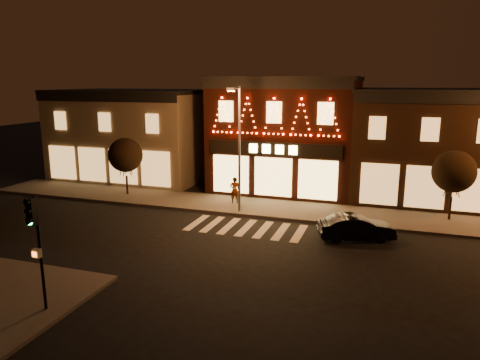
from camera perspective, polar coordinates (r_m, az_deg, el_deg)
The scene contains 11 objects.
ground at distance 21.64m, azimuth -2.51°, elevation -9.27°, with size 120.00×120.00×0.00m, color black.
sidewalk_far at distance 28.39m, azimuth 7.09°, elevation -3.86°, with size 44.00×4.00×0.15m, color #47423D.
building_left at distance 38.74m, azimuth -13.24°, elevation 5.70°, with size 12.20×8.28×7.30m.
building_pulp at distance 33.74m, azimuth 5.98°, elevation 5.86°, with size 10.20×8.34×8.30m.
building_right_a at distance 33.09m, azimuth 22.28°, elevation 4.17°, with size 9.20×8.28×7.50m.
traffic_signal_near at distance 16.69m, azimuth -24.50°, elevation -5.99°, with size 0.30×0.42×4.11m.
streetlamp_mid at distance 26.75m, azimuth -0.22°, elevation 5.10°, with size 0.48×1.72×7.55m.
tree_left at distance 32.37m, azimuth -14.32°, elevation 3.08°, with size 2.39×2.39×3.99m.
tree_right at distance 28.24m, azimuth 25.48°, elevation 0.97°, with size 2.41×2.41×4.04m.
dark_sedan at distance 23.97m, azimuth 14.50°, elevation -5.85°, with size 1.36×3.89×1.28m, color black.
pedestrian at distance 29.37m, azimuth -0.68°, elevation -1.29°, with size 0.64×0.42×1.75m, color gray.
Camera 1 is at (7.26, -18.75, 8.01)m, focal length 33.67 mm.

